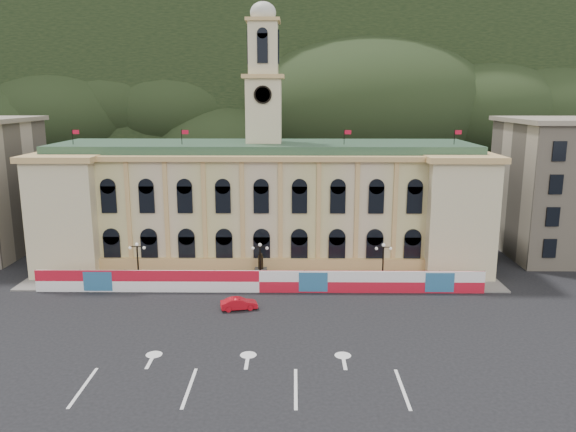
{
  "coord_description": "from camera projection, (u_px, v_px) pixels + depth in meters",
  "views": [
    {
      "loc": [
        3.82,
        -44.37,
        21.47
      ],
      "look_at": [
        3.17,
        18.0,
        8.07
      ],
      "focal_mm": 35.0,
      "sensor_mm": 36.0,
      "label": 1
    }
  ],
  "objects": [
    {
      "name": "ground",
      "position": [
        249.0,
        352.0,
        47.93
      ],
      "size": [
        260.0,
        260.0,
        0.0
      ],
      "primitive_type": "plane",
      "color": "black",
      "rests_on": "ground"
    },
    {
      "name": "lane_markings",
      "position": [
        244.0,
        381.0,
        43.04
      ],
      "size": [
        26.0,
        10.0,
        0.02
      ],
      "primitive_type": null,
      "color": "white",
      "rests_on": "ground"
    },
    {
      "name": "hill_ridge",
      "position": [
        281.0,
        103.0,
        163.1
      ],
      "size": [
        230.0,
        80.0,
        64.0
      ],
      "color": "black",
      "rests_on": "ground"
    },
    {
      "name": "city_hall",
      "position": [
        265.0,
        202.0,
        73.29
      ],
      "size": [
        56.2,
        17.6,
        37.1
      ],
      "color": "beige",
      "rests_on": "ground"
    },
    {
      "name": "hoarding_fence",
      "position": [
        260.0,
        281.0,
        62.39
      ],
      "size": [
        50.0,
        0.44,
        2.5
      ],
      "color": "red",
      "rests_on": "ground"
    },
    {
      "name": "pavement",
      "position": [
        261.0,
        283.0,
        65.26
      ],
      "size": [
        56.0,
        5.5,
        0.16
      ],
      "primitive_type": "cube",
      "color": "slate",
      "rests_on": "ground"
    },
    {
      "name": "statue",
      "position": [
        261.0,
        274.0,
        65.27
      ],
      "size": [
        1.4,
        1.4,
        3.72
      ],
      "color": "#595651",
      "rests_on": "ground"
    },
    {
      "name": "lamp_left",
      "position": [
        138.0,
        260.0,
        64.04
      ],
      "size": [
        1.96,
        0.44,
        5.15
      ],
      "color": "black",
      "rests_on": "ground"
    },
    {
      "name": "lamp_center",
      "position": [
        260.0,
        261.0,
        63.9
      ],
      "size": [
        1.96,
        0.44,
        5.15
      ],
      "color": "black",
      "rests_on": "ground"
    },
    {
      "name": "lamp_right",
      "position": [
        383.0,
        261.0,
        63.76
      ],
      "size": [
        1.96,
        0.44,
        5.15
      ],
      "color": "black",
      "rests_on": "ground"
    },
    {
      "name": "red_sedan",
      "position": [
        239.0,
        304.0,
        57.43
      ],
      "size": [
        2.89,
        4.32,
        1.24
      ],
      "primitive_type": "imported",
      "rotation": [
        0.0,
        0.0,
        1.79
      ],
      "color": "red",
      "rests_on": "ground"
    }
  ]
}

